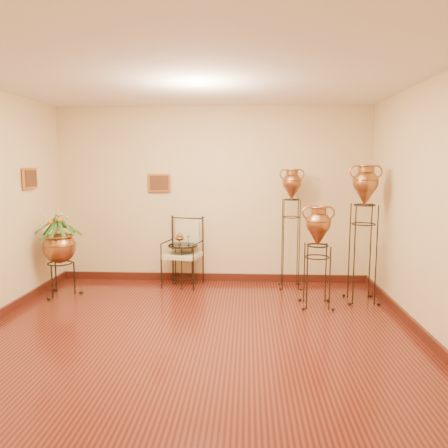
# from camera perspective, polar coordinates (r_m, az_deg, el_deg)

# --- Properties ---
(ground) EXTENTS (5.00, 5.00, 0.00)m
(ground) POSITION_cam_1_polar(r_m,az_deg,el_deg) (4.89, -3.89, -14.95)
(ground) COLOR maroon
(ground) RESTS_ON ground
(room_shell) EXTENTS (5.02, 5.02, 2.81)m
(room_shell) POSITION_cam_1_polar(r_m,az_deg,el_deg) (4.53, -4.15, 5.79)
(room_shell) COLOR #D9BA8C
(room_shell) RESTS_ON ground
(amphora_tall) EXTENTS (0.46, 0.46, 1.85)m
(amphora_tall) POSITION_cam_1_polar(r_m,az_deg,el_deg) (6.73, 8.73, -0.42)
(amphora_tall) COLOR black
(amphora_tall) RESTS_ON ground
(amphora_mid) EXTENTS (0.53, 0.53, 1.91)m
(amphora_mid) POSITION_cam_1_polar(r_m,az_deg,el_deg) (6.26, 17.74, -1.08)
(amphora_mid) COLOR black
(amphora_mid) RESTS_ON ground
(amphora_short) EXTENTS (0.44, 0.44, 1.38)m
(amphora_short) POSITION_cam_1_polar(r_m,az_deg,el_deg) (5.94, 12.09, -4.08)
(amphora_short) COLOR black
(amphora_short) RESTS_ON ground
(planter_urn) EXTENTS (0.97, 0.97, 1.37)m
(planter_urn) POSITION_cam_1_polar(r_m,az_deg,el_deg) (6.73, -20.74, -2.36)
(planter_urn) COLOR black
(planter_urn) RESTS_ON ground
(armchair) EXTENTS (0.70, 0.67, 1.06)m
(armchair) POSITION_cam_1_polar(r_m,az_deg,el_deg) (6.84, -5.44, -3.71)
(armchair) COLOR black
(armchair) RESTS_ON ground
(side_table) EXTENTS (0.57, 0.57, 0.83)m
(side_table) POSITION_cam_1_polar(r_m,az_deg,el_deg) (6.88, -5.38, -5.27)
(side_table) COLOR black
(side_table) RESTS_ON ground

